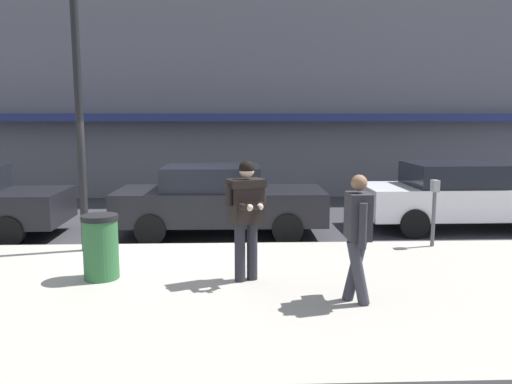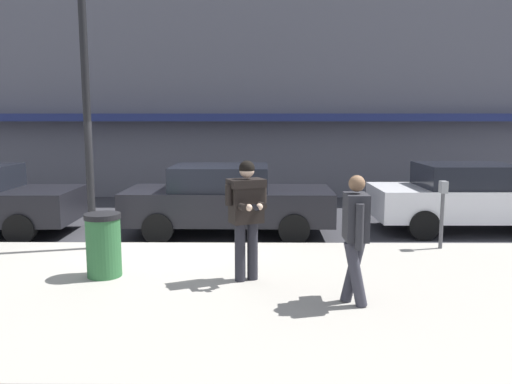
{
  "view_description": "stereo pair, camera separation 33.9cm",
  "coord_description": "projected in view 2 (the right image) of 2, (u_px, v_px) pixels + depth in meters",
  "views": [
    {
      "loc": [
        1.48,
        -9.73,
        2.53
      ],
      "look_at": [
        1.76,
        -2.58,
        1.49
      ],
      "focal_mm": 35.0,
      "sensor_mm": 36.0,
      "label": 1
    },
    {
      "loc": [
        1.82,
        -9.73,
        2.53
      ],
      "look_at": [
        1.76,
        -2.58,
        1.49
      ],
      "focal_mm": 35.0,
      "sensor_mm": 36.0,
      "label": 2
    }
  ],
  "objects": [
    {
      "name": "sidewalk",
      "position": [
        203.0,
        292.0,
        7.17
      ],
      "size": [
        32.0,
        5.3,
        0.14
      ],
      "primitive_type": "cube",
      "color": "#A8A399",
      "rests_on": "ground"
    },
    {
      "name": "pedestrian_with_bag",
      "position": [
        355.0,
        231.0,
        6.41
      ],
      "size": [
        0.33,
        0.72,
        1.7
      ],
      "color": "#33333D",
      "rests_on": "sidewalk"
    },
    {
      "name": "parked_sedan_mid",
      "position": [
        227.0,
        199.0,
        10.98
      ],
      "size": [
        4.53,
        1.98,
        1.54
      ],
      "color": "black",
      "rests_on": "ground"
    },
    {
      "name": "man_texting_on_phone",
      "position": [
        246.0,
        207.0,
        7.33
      ],
      "size": [
        0.61,
        0.65,
        1.81
      ],
      "color": "#23232B",
      "rests_on": "sidewalk"
    },
    {
      "name": "trash_bin",
      "position": [
        104.0,
        245.0,
        7.62
      ],
      "size": [
        0.55,
        0.55,
        0.98
      ],
      "color": "#2D6638",
      "rests_on": "sidewalk"
    },
    {
      "name": "ground_plane",
      "position": [
        169.0,
        247.0,
        10.01
      ],
      "size": [
        80.0,
        80.0,
        0.0
      ],
      "primitive_type": "plane",
      "color": "#333338"
    },
    {
      "name": "curb_paint_line",
      "position": [
        219.0,
        246.0,
        10.05
      ],
      "size": [
        28.0,
        0.12,
        0.01
      ],
      "primitive_type": "cube",
      "color": "silver",
      "rests_on": "ground"
    },
    {
      "name": "street_lamp_post",
      "position": [
        86.0,
        85.0,
        8.93
      ],
      "size": [
        0.36,
        0.36,
        4.88
      ],
      "color": "black",
      "rests_on": "sidewalk"
    },
    {
      "name": "parking_meter",
      "position": [
        442.0,
        205.0,
        9.23
      ],
      "size": [
        0.12,
        0.18,
        1.27
      ],
      "color": "#4C4C51",
      "rests_on": "sidewalk"
    },
    {
      "name": "parked_sedan_far",
      "position": [
        472.0,
        197.0,
        11.33
      ],
      "size": [
        4.51,
        1.96,
        1.54
      ],
      "color": "silver",
      "rests_on": "ground"
    }
  ]
}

